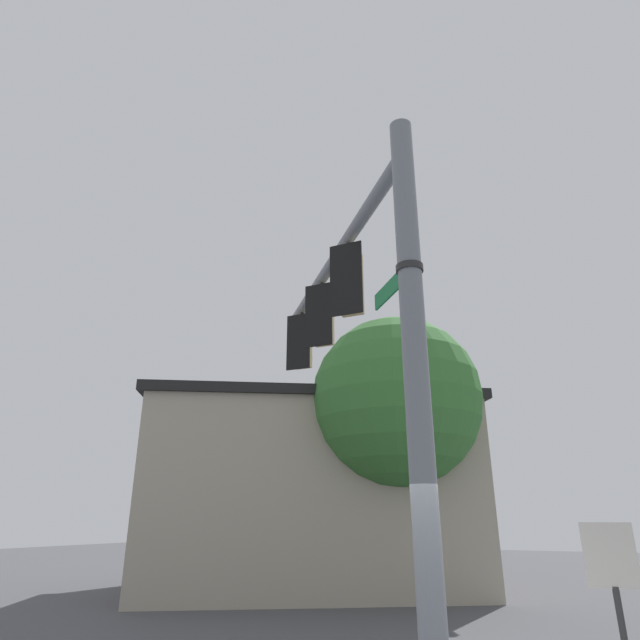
{
  "coord_description": "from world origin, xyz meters",
  "views": [
    {
      "loc": [
        1.37,
        -5.65,
        2.16
      ],
      "look_at": [
        -2.54,
        3.09,
        5.73
      ],
      "focal_mm": 30.14,
      "sensor_mm": 36.0,
      "label": 1
    }
  ],
  "objects_px": {
    "traffic_light_mid_inner": "(323,318)",
    "street_name_sign": "(400,278)",
    "traffic_light_nearest_pole": "(350,283)",
    "historical_marker": "(615,586)",
    "traffic_light_mid_outer": "(302,344)"
  },
  "relations": [
    {
      "from": "traffic_light_nearest_pole",
      "to": "street_name_sign",
      "type": "height_order",
      "value": "traffic_light_nearest_pole"
    },
    {
      "from": "traffic_light_nearest_pole",
      "to": "street_name_sign",
      "type": "distance_m",
      "value": 2.08
    },
    {
      "from": "traffic_light_mid_outer",
      "to": "historical_marker",
      "type": "height_order",
      "value": "traffic_light_mid_outer"
    },
    {
      "from": "traffic_light_mid_inner",
      "to": "historical_marker",
      "type": "distance_m",
      "value": 6.01
    },
    {
      "from": "traffic_light_mid_inner",
      "to": "traffic_light_mid_outer",
      "type": "bearing_deg",
      "value": 129.44
    },
    {
      "from": "traffic_light_nearest_pole",
      "to": "traffic_light_mid_inner",
      "type": "distance_m",
      "value": 1.65
    },
    {
      "from": "traffic_light_nearest_pole",
      "to": "historical_marker",
      "type": "relative_size",
      "value": 0.62
    },
    {
      "from": "traffic_light_mid_inner",
      "to": "street_name_sign",
      "type": "bearing_deg",
      "value": -50.78
    },
    {
      "from": "street_name_sign",
      "to": "historical_marker",
      "type": "distance_m",
      "value": 4.55
    },
    {
      "from": "traffic_light_nearest_pole",
      "to": "street_name_sign",
      "type": "bearing_deg",
      "value": -50.96
    },
    {
      "from": "traffic_light_nearest_pole",
      "to": "historical_marker",
      "type": "distance_m",
      "value": 5.35
    },
    {
      "from": "traffic_light_mid_inner",
      "to": "street_name_sign",
      "type": "xyz_separation_m",
      "value": [
        2.26,
        -2.77,
        -0.79
      ]
    },
    {
      "from": "traffic_light_nearest_pole",
      "to": "traffic_light_mid_outer",
      "type": "distance_m",
      "value": 3.3
    },
    {
      "from": "historical_marker",
      "to": "street_name_sign",
      "type": "bearing_deg",
      "value": -130.63
    },
    {
      "from": "traffic_light_mid_outer",
      "to": "street_name_sign",
      "type": "distance_m",
      "value": 5.29
    }
  ]
}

